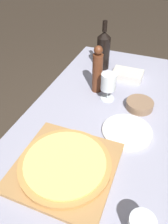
{
  "coord_description": "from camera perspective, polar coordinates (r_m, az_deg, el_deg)",
  "views": [
    {
      "loc": [
        0.21,
        -0.78,
        1.47
      ],
      "look_at": [
        -0.07,
        -0.06,
        0.83
      ],
      "focal_mm": 35.0,
      "sensor_mm": 36.0,
      "label": 1
    }
  ],
  "objects": [
    {
      "name": "ground_plane",
      "position": [
        1.68,
        3.25,
        -21.37
      ],
      "size": [
        12.0,
        12.0,
        0.0
      ],
      "primitive_type": "plane",
      "color": "#382D23"
    },
    {
      "name": "wine_glass",
      "position": [
        1.14,
        6.41,
        7.61
      ],
      "size": [
        0.08,
        0.08,
        0.15
      ],
      "color": "silver",
      "rests_on": "dining_table"
    },
    {
      "name": "cutting_board",
      "position": [
        0.86,
        -4.9,
        -14.03
      ],
      "size": [
        0.37,
        0.37,
        0.02
      ],
      "color": "#A87A47",
      "rests_on": "dining_table"
    },
    {
      "name": "dinner_plate",
      "position": [
        1.01,
        11.17,
        -4.94
      ],
      "size": [
        0.22,
        0.22,
        0.01
      ],
      "color": "silver",
      "rests_on": "dining_table"
    },
    {
      "name": "small_bowl",
      "position": [
        1.15,
        14.31,
        1.86
      ],
      "size": [
        0.14,
        0.14,
        0.04
      ],
      "color": "#84664C",
      "rests_on": "dining_table"
    },
    {
      "name": "pepper_mill",
      "position": [
        1.19,
        3.52,
        10.76
      ],
      "size": [
        0.05,
        0.05,
        0.26
      ],
      "color": "#5B2D19",
      "rests_on": "dining_table"
    },
    {
      "name": "dining_table",
      "position": [
        1.14,
        4.46,
        -5.4
      ],
      "size": [
        0.75,
        1.51,
        0.77
      ],
      "color": "#9393A8",
      "rests_on": "ground_plane"
    },
    {
      "name": "pizza",
      "position": [
        0.85,
        -4.98,
        -13.22
      ],
      "size": [
        0.35,
        0.35,
        0.02
      ],
      "color": "#C68947",
      "rests_on": "cutting_board"
    },
    {
      "name": "food_container",
      "position": [
        1.39,
        11.3,
        9.57
      ],
      "size": [
        0.18,
        0.12,
        0.04
      ],
      "color": "beige",
      "rests_on": "dining_table"
    },
    {
      "name": "wine_bottle",
      "position": [
        1.43,
        5.09,
        15.87
      ],
      "size": [
        0.08,
        0.08,
        0.3
      ],
      "color": "black",
      "rests_on": "dining_table"
    }
  ]
}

